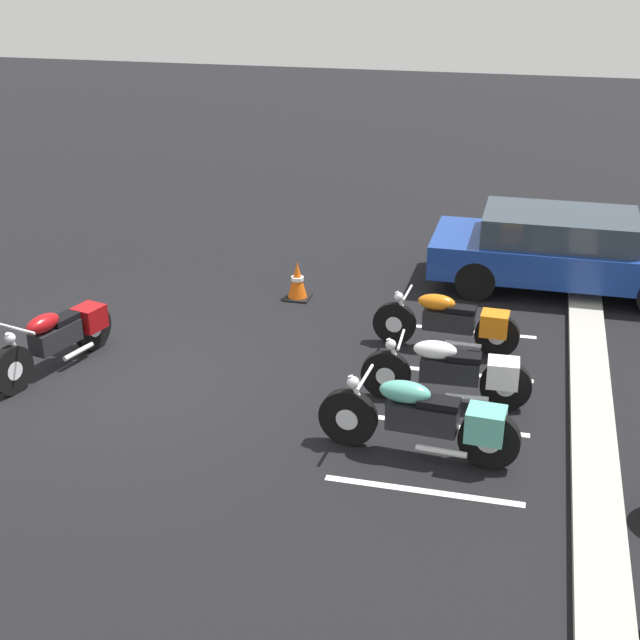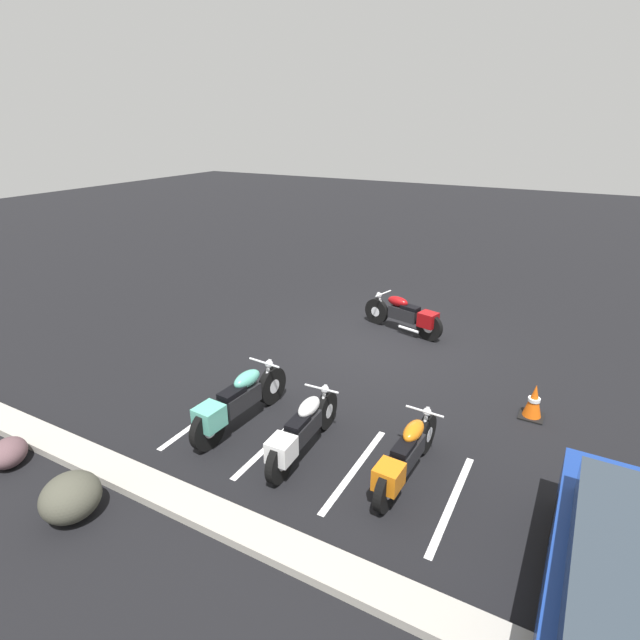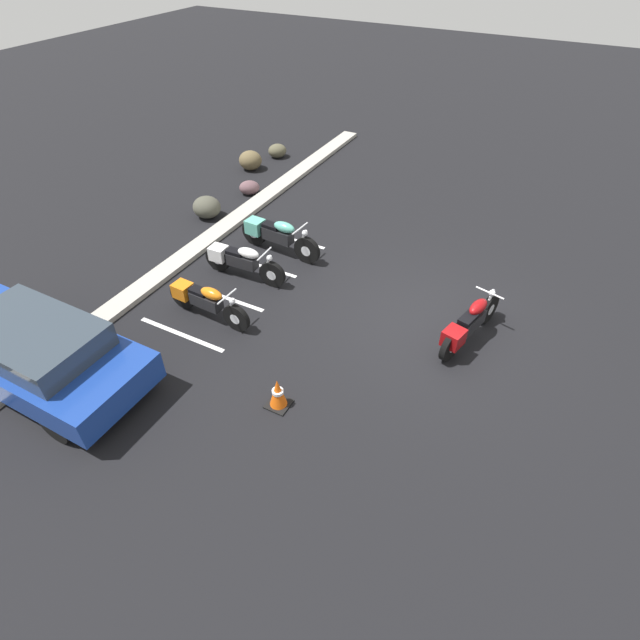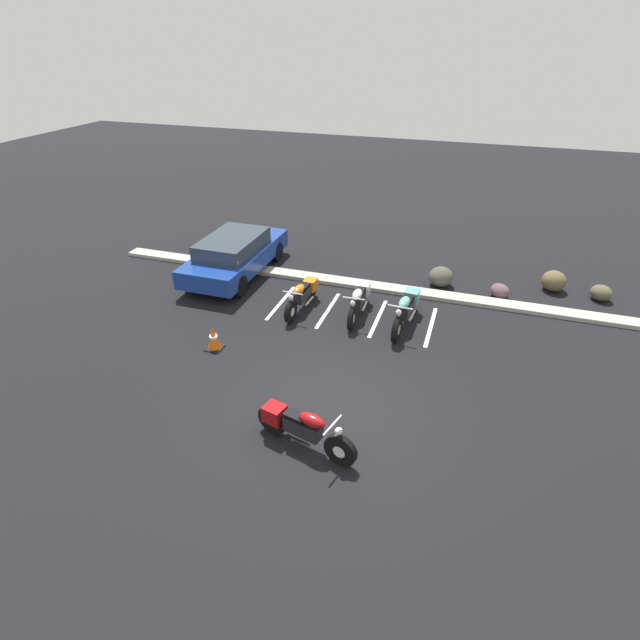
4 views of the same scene
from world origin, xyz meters
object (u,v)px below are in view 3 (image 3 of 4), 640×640
object	(u,v)px
motorcycle_maroon_featured	(469,324)
car_blue	(35,351)
parked_bike_1	(240,261)
parked_bike_0	(204,300)
landscape_rock_3	(250,160)
landscape_rock_1	(249,188)
traffic_cone	(278,394)
landscape_rock_2	(277,151)
parked_bike_2	(276,235)
landscape_rock_0	(207,207)

from	to	relation	value
motorcycle_maroon_featured	car_blue	bearing A→B (deg)	139.42
parked_bike_1	car_blue	xyz separation A→B (m)	(-4.35, 1.29, 0.24)
parked_bike_0	landscape_rock_3	xyz separation A→B (m)	(6.71, 3.41, -0.13)
parked_bike_0	car_blue	world-z (taller)	car_blue
landscape_rock_1	traffic_cone	bearing A→B (deg)	-142.42
parked_bike_1	parked_bike_0	bearing A→B (deg)	-85.36
landscape_rock_2	landscape_rock_3	size ratio (longest dim) A/B	0.84
motorcycle_maroon_featured	parked_bike_0	world-z (taller)	motorcycle_maroon_featured
landscape_rock_2	car_blue	bearing A→B (deg)	-171.08
car_blue	traffic_cone	size ratio (longest dim) A/B	7.02
parked_bike_0	parked_bike_2	bearing A→B (deg)	93.47
parked_bike_2	traffic_cone	distance (m)	4.98
landscape_rock_0	parked_bike_1	bearing A→B (deg)	-127.87
car_blue	landscape_rock_1	world-z (taller)	car_blue
parked_bike_0	parked_bike_2	size ratio (longest dim) A/B	0.91
parked_bike_1	parked_bike_2	size ratio (longest dim) A/B	0.93
landscape_rock_1	landscape_rock_0	bearing A→B (deg)	172.65
parked_bike_2	landscape_rock_3	distance (m)	5.12
landscape_rock_2	traffic_cone	bearing A→B (deg)	-148.21
parked_bike_1	traffic_cone	world-z (taller)	parked_bike_1
parked_bike_0	landscape_rock_1	distance (m)	5.75
parked_bike_1	landscape_rock_0	xyz separation A→B (m)	(1.92, 2.47, -0.14)
motorcycle_maroon_featured	parked_bike_0	size ratio (longest dim) A/B	1.02
parked_bike_2	traffic_cone	xyz separation A→B (m)	(-4.21, -2.65, -0.19)
landscape_rock_0	landscape_rock_1	size ratio (longest dim) A/B	1.28
parked_bike_2	car_blue	xyz separation A→B (m)	(-5.66, 1.44, 0.21)
motorcycle_maroon_featured	parked_bike_2	bearing A→B (deg)	92.32
parked_bike_1	landscape_rock_1	size ratio (longest dim) A/B	3.50
landscape_rock_1	motorcycle_maroon_featured	bearing A→B (deg)	-114.58
traffic_cone	landscape_rock_3	bearing A→B (deg)	36.74
landscape_rock_0	parked_bike_0	bearing A→B (deg)	-142.61
parked_bike_0	parked_bike_2	xyz separation A→B (m)	(2.86, 0.04, 0.04)
motorcycle_maroon_featured	parked_bike_1	distance (m)	5.22
landscape_rock_0	traffic_cone	xyz separation A→B (m)	(-4.83, -5.27, -0.01)
motorcycle_maroon_featured	landscape_rock_0	size ratio (longest dim) A/B	2.73
parked_bike_1	landscape_rock_0	distance (m)	3.14
parked_bike_0	traffic_cone	xyz separation A→B (m)	(-1.35, -2.61, -0.14)
parked_bike_2	parked_bike_0	bearing A→B (deg)	-85.38
parked_bike_1	landscape_rock_1	world-z (taller)	parked_bike_1
motorcycle_maroon_featured	car_blue	world-z (taller)	car_blue
landscape_rock_0	landscape_rock_3	size ratio (longest dim) A/B	1.05
landscape_rock_2	landscape_rock_1	bearing A→B (deg)	-165.18
landscape_rock_0	landscape_rock_2	distance (m)	4.52
parked_bike_0	traffic_cone	bearing A→B (deg)	-24.61
landscape_rock_2	motorcycle_maroon_featured	bearing A→B (deg)	-127.00
motorcycle_maroon_featured	landscape_rock_3	world-z (taller)	motorcycle_maroon_featured
landscape_rock_1	landscape_rock_3	world-z (taller)	landscape_rock_3
motorcycle_maroon_featured	landscape_rock_3	size ratio (longest dim) A/B	2.86
parked_bike_1	landscape_rock_0	bearing A→B (deg)	139.92
motorcycle_maroon_featured	landscape_rock_1	size ratio (longest dim) A/B	3.50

